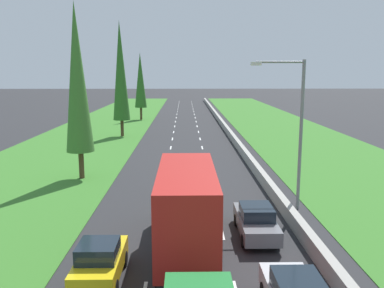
{
  "coord_description": "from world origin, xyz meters",
  "views": [
    {
      "loc": [
        -0.19,
        1.17,
        8.25
      ],
      "look_at": [
        0.58,
        43.01,
        0.78
      ],
      "focal_mm": 37.52,
      "sensor_mm": 36.0,
      "label": 1
    }
  ],
  "objects_px": {
    "silver_hatchback_centre_lane": "(187,184)",
    "poplar_tree_second": "(77,78)",
    "poplar_tree_third": "(120,71)",
    "red_box_truck_centre_lane": "(187,208)",
    "street_light_mast": "(295,124)",
    "grey_sedan_right_lane": "(256,221)",
    "poplar_tree_fourth": "(140,80)",
    "yellow_hatchback_left_lane": "(100,261)"
  },
  "relations": [
    {
      "from": "silver_hatchback_centre_lane",
      "to": "poplar_tree_second",
      "type": "height_order",
      "value": "poplar_tree_second"
    },
    {
      "from": "silver_hatchback_centre_lane",
      "to": "poplar_tree_third",
      "type": "xyz_separation_m",
      "value": [
        -8.3,
        25.8,
        7.58
      ]
    },
    {
      "from": "red_box_truck_centre_lane",
      "to": "street_light_mast",
      "type": "xyz_separation_m",
      "value": [
        6.51,
        6.05,
        3.05
      ]
    },
    {
      "from": "grey_sedan_right_lane",
      "to": "street_light_mast",
      "type": "bearing_deg",
      "value": 54.56
    },
    {
      "from": "poplar_tree_second",
      "to": "poplar_tree_third",
      "type": "height_order",
      "value": "poplar_tree_third"
    },
    {
      "from": "red_box_truck_centre_lane",
      "to": "grey_sedan_right_lane",
      "type": "xyz_separation_m",
      "value": [
        3.53,
        1.88,
        -1.37
      ]
    },
    {
      "from": "poplar_tree_fourth",
      "to": "street_light_mast",
      "type": "height_order",
      "value": "poplar_tree_fourth"
    },
    {
      "from": "poplar_tree_second",
      "to": "poplar_tree_third",
      "type": "bearing_deg",
      "value": 90.08
    },
    {
      "from": "yellow_hatchback_left_lane",
      "to": "poplar_tree_fourth",
      "type": "bearing_deg",
      "value": 94.4
    },
    {
      "from": "grey_sedan_right_lane",
      "to": "street_light_mast",
      "type": "xyz_separation_m",
      "value": [
        2.97,
        4.18,
        4.42
      ]
    },
    {
      "from": "red_box_truck_centre_lane",
      "to": "silver_hatchback_centre_lane",
      "type": "relative_size",
      "value": 2.41
    },
    {
      "from": "red_box_truck_centre_lane",
      "to": "grey_sedan_right_lane",
      "type": "height_order",
      "value": "red_box_truck_centre_lane"
    },
    {
      "from": "poplar_tree_third",
      "to": "street_light_mast",
      "type": "height_order",
      "value": "poplar_tree_third"
    },
    {
      "from": "yellow_hatchback_left_lane",
      "to": "poplar_tree_fourth",
      "type": "relative_size",
      "value": 0.33
    },
    {
      "from": "poplar_tree_second",
      "to": "yellow_hatchback_left_lane",
      "type": "bearing_deg",
      "value": -73.42
    },
    {
      "from": "grey_sedan_right_lane",
      "to": "poplar_tree_fourth",
      "type": "bearing_deg",
      "value": 102.39
    },
    {
      "from": "yellow_hatchback_left_lane",
      "to": "red_box_truck_centre_lane",
      "type": "bearing_deg",
      "value": 35.67
    },
    {
      "from": "poplar_tree_third",
      "to": "poplar_tree_second",
      "type": "bearing_deg",
      "value": -89.92
    },
    {
      "from": "silver_hatchback_centre_lane",
      "to": "poplar_tree_second",
      "type": "bearing_deg",
      "value": 150.43
    },
    {
      "from": "yellow_hatchback_left_lane",
      "to": "silver_hatchback_centre_lane",
      "type": "bearing_deg",
      "value": 72.48
    },
    {
      "from": "grey_sedan_right_lane",
      "to": "poplar_tree_fourth",
      "type": "relative_size",
      "value": 0.38
    },
    {
      "from": "red_box_truck_centre_lane",
      "to": "silver_hatchback_centre_lane",
      "type": "distance_m",
      "value": 8.82
    },
    {
      "from": "grey_sedan_right_lane",
      "to": "street_light_mast",
      "type": "distance_m",
      "value": 6.77
    },
    {
      "from": "red_box_truck_centre_lane",
      "to": "poplar_tree_fourth",
      "type": "bearing_deg",
      "value": 98.29
    },
    {
      "from": "yellow_hatchback_left_lane",
      "to": "poplar_tree_second",
      "type": "distance_m",
      "value": 18.0
    },
    {
      "from": "grey_sedan_right_lane",
      "to": "poplar_tree_third",
      "type": "height_order",
      "value": "poplar_tree_third"
    },
    {
      "from": "poplar_tree_third",
      "to": "red_box_truck_centre_lane",
      "type": "bearing_deg",
      "value": -76.58
    },
    {
      "from": "silver_hatchback_centre_lane",
      "to": "poplar_tree_third",
      "type": "bearing_deg",
      "value": 107.84
    },
    {
      "from": "grey_sedan_right_lane",
      "to": "poplar_tree_second",
      "type": "bearing_deg",
      "value": 135.51
    },
    {
      "from": "yellow_hatchback_left_lane",
      "to": "poplar_tree_third",
      "type": "distance_m",
      "value": 38.08
    },
    {
      "from": "silver_hatchback_centre_lane",
      "to": "poplar_tree_fourth",
      "type": "relative_size",
      "value": 0.33
    },
    {
      "from": "poplar_tree_third",
      "to": "poplar_tree_fourth",
      "type": "height_order",
      "value": "poplar_tree_third"
    },
    {
      "from": "silver_hatchback_centre_lane",
      "to": "street_light_mast",
      "type": "distance_m",
      "value": 8.24
    },
    {
      "from": "red_box_truck_centre_lane",
      "to": "yellow_hatchback_left_lane",
      "type": "relative_size",
      "value": 2.41
    },
    {
      "from": "poplar_tree_second",
      "to": "poplar_tree_third",
      "type": "distance_m",
      "value": 21.12
    },
    {
      "from": "silver_hatchback_centre_lane",
      "to": "poplar_tree_second",
      "type": "xyz_separation_m",
      "value": [
        -8.27,
        4.69,
        6.97
      ]
    },
    {
      "from": "poplar_tree_second",
      "to": "silver_hatchback_centre_lane",
      "type": "bearing_deg",
      "value": -29.57
    },
    {
      "from": "poplar_tree_fourth",
      "to": "street_light_mast",
      "type": "xyz_separation_m",
      "value": [
        14.28,
        -47.29,
        -1.67
      ]
    },
    {
      "from": "poplar_tree_third",
      "to": "street_light_mast",
      "type": "xyz_separation_m",
      "value": [
        14.75,
        -28.47,
        -3.19
      ]
    },
    {
      "from": "silver_hatchback_centre_lane",
      "to": "grey_sedan_right_lane",
      "type": "relative_size",
      "value": 0.87
    },
    {
      "from": "yellow_hatchback_left_lane",
      "to": "poplar_tree_third",
      "type": "xyz_separation_m",
      "value": [
        -4.76,
        37.02,
        7.58
      ]
    },
    {
      "from": "yellow_hatchback_left_lane",
      "to": "grey_sedan_right_lane",
      "type": "height_order",
      "value": "yellow_hatchback_left_lane"
    }
  ]
}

